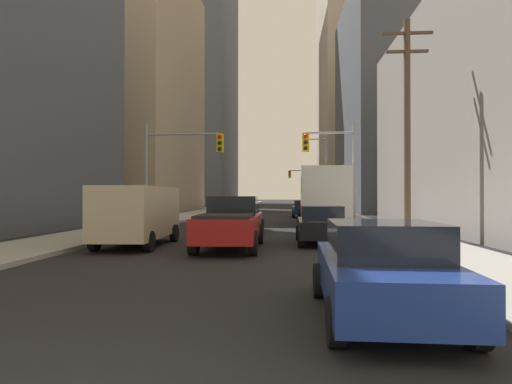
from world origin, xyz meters
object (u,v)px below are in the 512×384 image
object	(u,v)px
sedan_navy	(303,209)
traffic_signal_far_right	(302,180)
pickup_truck_red	(231,223)
traffic_signal_near_right	(332,158)
cargo_van_beige	(138,212)
traffic_signal_near_left	(180,157)
sedan_blue	(382,269)
sedan_black	(321,224)
city_bus	(321,195)
sedan_grey	(244,217)

from	to	relation	value
sedan_navy	traffic_signal_far_right	distance (m)	22.63
pickup_truck_red	traffic_signal_near_right	xyz separation A→B (m)	(4.55, 8.42, 3.07)
pickup_truck_red	cargo_van_beige	world-z (taller)	cargo_van_beige
traffic_signal_near_left	sedan_blue	bearing A→B (deg)	-66.53
sedan_blue	sedan_black	size ratio (longest dim) A/B	1.01
city_bus	cargo_van_beige	world-z (taller)	city_bus
sedan_grey	sedan_navy	xyz separation A→B (m)	(3.72, 15.25, 0.00)
traffic_signal_near_left	traffic_signal_near_right	world-z (taller)	same
sedan_blue	traffic_signal_far_right	world-z (taller)	traffic_signal_far_right
sedan_black	city_bus	bearing A→B (deg)	85.32
sedan_blue	sedan_navy	xyz separation A→B (m)	(0.05, 30.99, 0.00)
traffic_signal_near_right	traffic_signal_far_right	xyz separation A→B (m)	(-0.25, 36.19, 0.03)
sedan_navy	sedan_blue	bearing A→B (deg)	-90.09
cargo_van_beige	sedan_blue	world-z (taller)	cargo_van_beige
traffic_signal_near_right	sedan_blue	bearing A→B (deg)	-93.51
sedan_grey	traffic_signal_far_right	bearing A→B (deg)	83.20
city_bus	pickup_truck_red	distance (m)	12.07
sedan_blue	traffic_signal_near_left	distance (m)	19.03
city_bus	traffic_signal_far_right	xyz separation A→B (m)	(0.11, 33.34, 2.10)
city_bus	sedan_grey	world-z (taller)	city_bus
traffic_signal_near_right	city_bus	bearing A→B (deg)	97.05
pickup_truck_red	traffic_signal_near_right	world-z (taller)	traffic_signal_near_right
cargo_van_beige	traffic_signal_far_right	xyz separation A→B (m)	(7.91, 44.13, 2.74)
city_bus	sedan_grey	bearing A→B (deg)	-135.60
pickup_truck_red	sedan_blue	bearing A→B (deg)	-68.23
sedan_navy	traffic_signal_near_right	xyz separation A→B (m)	(1.01, -13.81, 3.23)
sedan_grey	traffic_signal_near_right	distance (m)	5.91
city_bus	traffic_signal_near_left	size ratio (longest dim) A/B	1.93
pickup_truck_red	cargo_van_beige	distance (m)	3.65
city_bus	traffic_signal_near_right	world-z (taller)	traffic_signal_near_right
pickup_truck_red	sedan_black	bearing A→B (deg)	26.69
sedan_blue	pickup_truck_red	bearing A→B (deg)	111.77
city_bus	cargo_van_beige	bearing A→B (deg)	-125.88
sedan_grey	sedan_navy	distance (m)	15.69
city_bus	sedan_black	size ratio (longest dim) A/B	2.74
pickup_truck_red	sedan_navy	distance (m)	22.51
pickup_truck_red	traffic_signal_near_left	world-z (taller)	traffic_signal_near_left
sedan_navy	traffic_signal_far_right	size ratio (longest dim) A/B	0.70
sedan_blue	traffic_signal_near_left	xyz separation A→B (m)	(-7.46, 17.19, 3.31)
cargo_van_beige	sedan_blue	xyz separation A→B (m)	(7.10, -9.24, -0.52)
sedan_grey	pickup_truck_red	bearing A→B (deg)	-88.55
pickup_truck_red	sedan_black	xyz separation A→B (m)	(3.42, 1.72, -0.16)
traffic_signal_far_right	sedan_grey	bearing A→B (deg)	-96.80
cargo_van_beige	sedan_black	world-z (taller)	cargo_van_beige
cargo_van_beige	sedan_navy	size ratio (longest dim) A/B	1.25
city_bus	traffic_signal_near_right	size ratio (longest dim) A/B	1.93
sedan_black	sedan_grey	world-z (taller)	same
traffic_signal_near_right	traffic_signal_far_right	size ratio (longest dim) A/B	1.00
traffic_signal_far_right	traffic_signal_near_right	bearing A→B (deg)	-89.61
traffic_signal_near_left	traffic_signal_near_right	xyz separation A→B (m)	(8.52, -0.00, -0.08)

